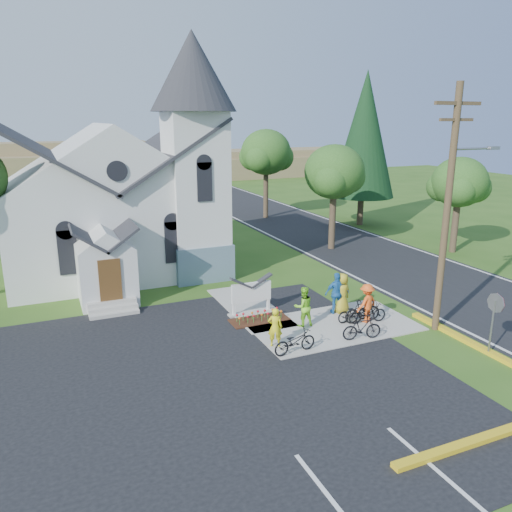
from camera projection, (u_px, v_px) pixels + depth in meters
name	position (u px, v px, depth m)	size (l,w,h in m)	color
ground	(308.00, 336.00, 20.50)	(120.00, 120.00, 0.00)	#2F5518
parking_lot	(148.00, 396.00, 16.05)	(20.00, 16.00, 0.02)	black
road	(327.00, 237.00, 37.60)	(8.00, 90.00, 0.02)	black
sidewalk	(333.00, 325.00, 21.51)	(7.00, 4.00, 0.05)	#A29E93
church	(117.00, 181.00, 28.06)	(12.35, 12.00, 13.00)	silver
church_sign	(251.00, 293.00, 22.60)	(2.20, 0.40, 1.70)	#A29E93
flower_bed	(259.00, 320.00, 22.07)	(2.60, 1.10, 0.07)	#341A0E
utility_pole	(449.00, 203.00, 19.80)	(3.45, 0.28, 10.00)	#4D3726
stop_sign	(495.00, 311.00, 18.40)	(0.11, 0.76, 2.48)	gray
tree_road_near	(334.00, 172.00, 32.99)	(4.00, 4.00, 7.05)	#3C2D21
tree_road_mid	(266.00, 153.00, 43.65)	(4.40, 4.40, 7.80)	#3C2D21
tree_road_far	(460.00, 183.00, 32.29)	(3.60, 3.60, 6.30)	#3C2D21
conifer	(365.00, 135.00, 40.21)	(5.20, 5.20, 12.40)	#3C2D21
distant_hills	(136.00, 166.00, 71.05)	(61.00, 10.00, 5.60)	olive
cyclist_0	(275.00, 327.00, 19.32)	(0.57, 0.38, 1.57)	yellow
bike_0	(295.00, 341.00, 18.82)	(0.62, 1.78, 0.94)	black
cyclist_1	(303.00, 306.00, 21.22)	(0.85, 0.66, 1.75)	#7FD828
bike_1	(362.00, 328.00, 19.97)	(0.46, 1.64, 0.98)	black
cyclist_2	(337.00, 293.00, 22.56)	(1.13, 0.47, 1.92)	#246DB7
bike_2	(367.00, 313.00, 21.63)	(0.61, 1.74, 0.92)	black
cyclist_3	(367.00, 303.00, 21.64)	(1.12, 0.64, 1.73)	#FF5C1C
bike_3	(363.00, 311.00, 21.68)	(0.49, 1.74, 1.04)	black
cyclist_4	(342.00, 293.00, 22.66)	(0.91, 0.59, 1.87)	gold
bike_4	(354.00, 312.00, 21.80)	(0.57, 1.64, 0.86)	black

